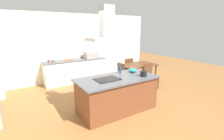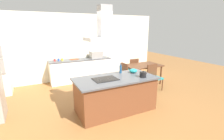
{
  "view_description": "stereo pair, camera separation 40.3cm",
  "coord_description": "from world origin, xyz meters",
  "px_view_note": "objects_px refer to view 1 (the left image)",
  "views": [
    {
      "loc": [
        -2.23,
        -3.3,
        2.14
      ],
      "look_at": [
        0.1,
        0.4,
        1.0
      ],
      "focal_mm": 26.07,
      "sensor_mm": 36.0,
      "label": 1
    },
    {
      "loc": [
        -1.88,
        -3.5,
        2.14
      ],
      "look_at": [
        0.1,
        0.4,
        1.0
      ],
      "focal_mm": 26.07,
      "sensor_mm": 36.0,
      "label": 2
    }
  ],
  "objects_px": {
    "olive_oil_bottle": "(120,69)",
    "coffee_mug_red": "(49,61)",
    "coffee_mug_blue": "(53,61)",
    "chair_facing_back_wall": "(127,67)",
    "mixing_bowl": "(133,70)",
    "tea_kettle": "(144,74)",
    "chair_facing_island": "(150,74)",
    "chair_at_left_end": "(119,74)",
    "cutting_board": "(69,60)",
    "coffee_mug_yellow": "(56,61)",
    "countertop_microwave": "(91,55)",
    "cooktop": "(107,79)",
    "dining_table": "(138,66)",
    "range_hood": "(107,29)"
  },
  "relations": [
    {
      "from": "olive_oil_bottle",
      "to": "coffee_mug_red",
      "type": "height_order",
      "value": "olive_oil_bottle"
    },
    {
      "from": "coffee_mug_blue",
      "to": "chair_facing_back_wall",
      "type": "height_order",
      "value": "coffee_mug_blue"
    },
    {
      "from": "mixing_bowl",
      "to": "olive_oil_bottle",
      "type": "bearing_deg",
      "value": 158.57
    },
    {
      "from": "coffee_mug_blue",
      "to": "chair_facing_back_wall",
      "type": "xyz_separation_m",
      "value": [
        2.87,
        -0.87,
        -0.44
      ]
    },
    {
      "from": "tea_kettle",
      "to": "olive_oil_bottle",
      "type": "height_order",
      "value": "olive_oil_bottle"
    },
    {
      "from": "tea_kettle",
      "to": "chair_facing_island",
      "type": "bearing_deg",
      "value": 38.49
    },
    {
      "from": "chair_at_left_end",
      "to": "cutting_board",
      "type": "bearing_deg",
      "value": 131.64
    },
    {
      "from": "tea_kettle",
      "to": "mixing_bowl",
      "type": "xyz_separation_m",
      "value": [
        0.01,
        0.46,
        -0.01
      ]
    },
    {
      "from": "mixing_bowl",
      "to": "chair_facing_back_wall",
      "type": "xyz_separation_m",
      "value": [
        1.27,
        1.89,
        -0.45
      ]
    },
    {
      "from": "tea_kettle",
      "to": "coffee_mug_yellow",
      "type": "relative_size",
      "value": 2.53
    },
    {
      "from": "mixing_bowl",
      "to": "coffee_mug_red",
      "type": "xyz_separation_m",
      "value": [
        -1.74,
        2.73,
        -0.02
      ]
    },
    {
      "from": "olive_oil_bottle",
      "to": "countertop_microwave",
      "type": "bearing_deg",
      "value": 83.95
    },
    {
      "from": "chair_facing_back_wall",
      "to": "chair_facing_island",
      "type": "bearing_deg",
      "value": -90.0
    },
    {
      "from": "countertop_microwave",
      "to": "chair_facing_back_wall",
      "type": "distance_m",
      "value": 1.65
    },
    {
      "from": "cooktop",
      "to": "cutting_board",
      "type": "height_order",
      "value": "cutting_board"
    },
    {
      "from": "mixing_bowl",
      "to": "chair_facing_back_wall",
      "type": "height_order",
      "value": "mixing_bowl"
    },
    {
      "from": "coffee_mug_red",
      "to": "chair_at_left_end",
      "type": "distance_m",
      "value": 2.62
    },
    {
      "from": "tea_kettle",
      "to": "coffee_mug_blue",
      "type": "distance_m",
      "value": 3.59
    },
    {
      "from": "chair_at_left_end",
      "to": "chair_facing_island",
      "type": "height_order",
      "value": "same"
    },
    {
      "from": "tea_kettle",
      "to": "coffee_mug_yellow",
      "type": "bearing_deg",
      "value": 114.76
    },
    {
      "from": "coffee_mug_red",
      "to": "chair_facing_back_wall",
      "type": "bearing_deg",
      "value": -15.53
    },
    {
      "from": "dining_table",
      "to": "chair_facing_island",
      "type": "relative_size",
      "value": 1.57
    },
    {
      "from": "olive_oil_bottle",
      "to": "coffee_mug_yellow",
      "type": "bearing_deg",
      "value": 113.78
    },
    {
      "from": "olive_oil_bottle",
      "to": "range_hood",
      "type": "xyz_separation_m",
      "value": [
        -0.62,
        -0.33,
        1.08
      ]
    },
    {
      "from": "coffee_mug_red",
      "to": "dining_table",
      "type": "relative_size",
      "value": 0.06
    },
    {
      "from": "range_hood",
      "to": "coffee_mug_blue",
      "type": "bearing_deg",
      "value": 102.21
    },
    {
      "from": "tea_kettle",
      "to": "mixing_bowl",
      "type": "height_order",
      "value": "tea_kettle"
    },
    {
      "from": "countertop_microwave",
      "to": "coffee_mug_blue",
      "type": "height_order",
      "value": "countertop_microwave"
    },
    {
      "from": "chair_facing_back_wall",
      "to": "cutting_board",
      "type": "bearing_deg",
      "value": 159.43
    },
    {
      "from": "cooktop",
      "to": "countertop_microwave",
      "type": "xyz_separation_m",
      "value": [
        0.89,
        2.88,
        0.13
      ]
    },
    {
      "from": "mixing_bowl",
      "to": "range_hood",
      "type": "height_order",
      "value": "range_hood"
    },
    {
      "from": "cutting_board",
      "to": "dining_table",
      "type": "relative_size",
      "value": 0.24
    },
    {
      "from": "coffee_mug_red",
      "to": "cutting_board",
      "type": "bearing_deg",
      "value": 0.78
    },
    {
      "from": "olive_oil_bottle",
      "to": "coffee_mug_yellow",
      "type": "relative_size",
      "value": 3.12
    },
    {
      "from": "coffee_mug_yellow",
      "to": "cutting_board",
      "type": "relative_size",
      "value": 0.26
    },
    {
      "from": "coffee_mug_yellow",
      "to": "chair_facing_island",
      "type": "distance_m",
      "value": 3.51
    },
    {
      "from": "coffee_mug_blue",
      "to": "range_hood",
      "type": "relative_size",
      "value": 0.1
    },
    {
      "from": "tea_kettle",
      "to": "chair_facing_island",
      "type": "xyz_separation_m",
      "value": [
        1.28,
        1.02,
        -0.47
      ]
    },
    {
      "from": "olive_oil_bottle",
      "to": "cutting_board",
      "type": "height_order",
      "value": "olive_oil_bottle"
    },
    {
      "from": "chair_facing_island",
      "to": "chair_at_left_end",
      "type": "bearing_deg",
      "value": 143.99
    },
    {
      "from": "tea_kettle",
      "to": "dining_table",
      "type": "xyz_separation_m",
      "value": [
        1.28,
        1.69,
        -0.31
      ]
    },
    {
      "from": "range_hood",
      "to": "chair_facing_back_wall",
      "type": "bearing_deg",
      "value": 43.01
    },
    {
      "from": "chair_facing_island",
      "to": "coffee_mug_yellow",
      "type": "bearing_deg",
      "value": 142.01
    },
    {
      "from": "chair_facing_island",
      "to": "range_hood",
      "type": "distance_m",
      "value": 2.84
    },
    {
      "from": "chair_facing_back_wall",
      "to": "dining_table",
      "type": "bearing_deg",
      "value": -90.0
    },
    {
      "from": "range_hood",
      "to": "dining_table",
      "type": "bearing_deg",
      "value": 32.4
    },
    {
      "from": "chair_facing_back_wall",
      "to": "coffee_mug_yellow",
      "type": "bearing_deg",
      "value": 163.53
    },
    {
      "from": "coffee_mug_red",
      "to": "coffee_mug_yellow",
      "type": "xyz_separation_m",
      "value": [
        0.27,
        -0.03,
        0.0
      ]
    },
    {
      "from": "cooktop",
      "to": "olive_oil_bottle",
      "type": "distance_m",
      "value": 0.71
    },
    {
      "from": "olive_oil_bottle",
      "to": "cutting_board",
      "type": "distance_m",
      "value": 2.69
    }
  ]
}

